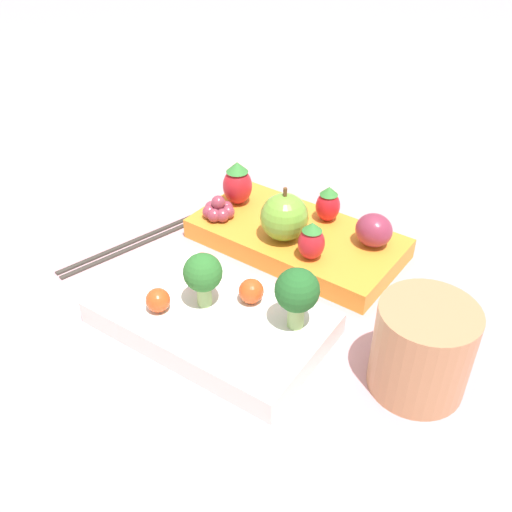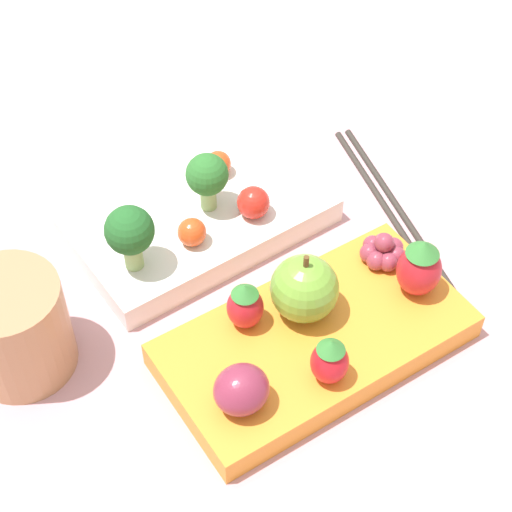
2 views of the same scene
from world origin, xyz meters
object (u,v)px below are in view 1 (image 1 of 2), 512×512
Objects in this scene: broccoli_floret_0 at (203,274)px; strawberry_1 at (237,183)px; bento_box_savoury at (208,316)px; strawberry_2 at (311,241)px; chopsticks_pair at (147,237)px; cherry_tomato_2 at (202,267)px; broccoli_floret_1 at (297,292)px; cherry_tomato_1 at (251,291)px; apple at (284,217)px; drinking_cup at (422,349)px; grape_cluster at (219,210)px; cherry_tomato_0 at (158,300)px; plum at (374,230)px; strawberry_0 at (329,205)px; bento_box_fruit at (296,238)px.

strawberry_1 is (0.09, -0.16, -0.01)m from broccoli_floret_0.
strawberry_2 is (-0.03, -0.12, 0.03)m from bento_box_savoury.
cherry_tomato_2 is at bearing 164.07° from chopsticks_pair.
bento_box_savoury is 0.09m from broccoli_floret_1.
broccoli_floret_0 is (0.00, -0.00, 0.04)m from bento_box_savoury.
bento_box_savoury is at bearing 49.30° from cherry_tomato_1.
cherry_tomato_2 is 0.15m from strawberry_1.
chopsticks_pair is at bearing -10.17° from cherry_tomato_1.
apple is (0.01, -0.13, 0.04)m from bento_box_savoury.
drinking_cup is at bearing -166.54° from broccoli_floret_1.
broccoli_floret_1 reaches higher than grape_cluster.
grape_cluster is at bearing -56.35° from cherry_tomato_2.
strawberry_2 reaches higher than cherry_tomato_0.
chopsticks_pair is at bearing -37.67° from cherry_tomato_0.
cherry_tomato_2 is at bearing 2.28° from cherry_tomato_1.
grape_cluster is 0.28m from drinking_cup.
strawberry_2 is (0.05, -0.09, -0.02)m from broccoli_floret_1.
cherry_tomato_1 is at bearing 74.70° from plum.
broccoli_floret_1 is 1.50× the size of plum.
strawberry_0 is (-0.04, -0.16, 0.01)m from cherry_tomato_2.
strawberry_0 is at bearing -102.90° from cherry_tomato_2.
cherry_tomato_2 is (0.03, -0.03, 0.02)m from bento_box_savoury.
strawberry_2 is 0.07m from plum.
strawberry_0 reaches higher than chopsticks_pair.
bento_box_savoury is 0.95× the size of bento_box_fruit.
drinking_cup reaches higher than plum.
strawberry_0 reaches higher than cherry_tomato_2.
bento_box_fruit is at bearing -146.79° from chopsticks_pair.
broccoli_floret_0 reaches higher than strawberry_0.
plum reaches higher than bento_box_fruit.
plum is at bearing -114.99° from cherry_tomato_0.
grape_cluster reaches higher than chopsticks_pair.
apple is 0.75× the size of drinking_cup.
broccoli_floret_1 is 0.15m from plum.
strawberry_0 is (-0.01, -0.19, -0.01)m from broccoli_floret_0.
broccoli_floret_0 is at bearing 135.34° from cherry_tomato_2.
broccoli_floret_1 is 2.64× the size of cherry_tomato_0.
apple is at bearing -86.45° from broccoli_floret_0.
bento_box_fruit is at bearing -73.69° from cherry_tomato_1.
grape_cluster is at bearing -67.58° from cherry_tomato_0.
strawberry_2 is 0.19m from chopsticks_pair.
cherry_tomato_0 is (0.11, 0.06, -0.03)m from broccoli_floret_1.
strawberry_2 is (-0.04, 0.01, -0.01)m from apple.
chopsticks_pair is (0.15, -0.06, -0.01)m from bento_box_savoury.
bento_box_savoury is 0.19m from strawberry_1.
cherry_tomato_2 is 0.13m from chopsticks_pair.
strawberry_2 is at bearing 163.44° from strawberry_1.
broccoli_floret_1 is at bearing 13.46° from drinking_cup.
strawberry_2 is at bearing -104.01° from bento_box_savoury.
strawberry_1 reaches higher than bento_box_savoury.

